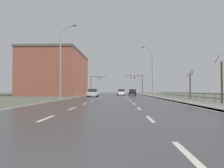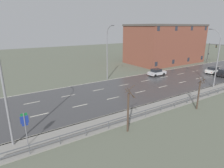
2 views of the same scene
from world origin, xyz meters
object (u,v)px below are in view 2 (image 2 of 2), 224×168
Objects in this scene: street_lamp_foreground at (4,90)px; car_mid_centre at (213,70)px; car_near_left at (157,72)px; car_far_right at (224,73)px; street_lamp_left_bank at (107,54)px; traffic_signal_left at (213,50)px; street_lamp_midground at (217,60)px; brick_building at (165,44)px; highway_sign at (25,125)px.

street_lamp_foreground reaches higher than car_mid_centre.
car_near_left is at bearing 111.14° from street_lamp_foreground.
car_far_right and car_near_left have the same top height.
street_lamp_left_bank is (-14.90, 19.26, -0.06)m from street_lamp_foreground.
car_near_left is (3.31, 10.70, -4.46)m from street_lamp_left_bank.
traffic_signal_left reaches higher than car_far_right.
street_lamp_midground is 12.50m from car_near_left.
street_lamp_left_bank is at bearing -72.43° from brick_building.
car_mid_centre is at bearing 69.20° from street_lamp_left_bank.
car_far_right is at bearing 63.02° from street_lamp_left_bank.
brick_building is (-22.74, 44.05, 0.24)m from street_lamp_foreground.
highway_sign is at bearing -61.11° from brick_building.
traffic_signal_left is at bearing 121.69° from street_lamp_midground.
car_far_right is 20.11m from brick_building.
street_lamp_midground is 0.46× the size of brick_building.
car_near_left is at bearing -122.21° from car_far_right.
highway_sign is (0.94, 1.12, -3.21)m from street_lamp_foreground.
street_lamp_midground is 2.44× the size of car_mid_centre.
highway_sign is 42.00m from car_mid_centre.
highway_sign is (0.94, -30.98, -2.85)m from street_lamp_midground.
car_far_right is (10.82, -12.96, -3.18)m from traffic_signal_left.
car_near_left is (-12.53, 28.84, -1.31)m from highway_sign.
brick_building reaches higher than street_lamp_foreground.
car_mid_centre is 13.71m from car_near_left.
street_lamp_foreground is 24.35m from street_lamp_left_bank.
street_lamp_foreground is at bearing -62.69° from brick_building.
brick_building is at bearing 107.57° from street_lamp_left_bank.
street_lamp_left_bank is at bearing -91.24° from traffic_signal_left.
brick_building reaches higher than street_lamp_midground.
brick_building reaches higher than car_mid_centre.
street_lamp_foreground is 32.44m from car_near_left.
car_near_left is 0.19× the size of brick_building.
car_mid_centre is 1.00× the size of car_far_right.
street_lamp_midground is 2.46× the size of car_near_left.
street_lamp_midground is at bearing -58.31° from traffic_signal_left.
street_lamp_foreground is at bearing -52.29° from street_lamp_left_bank.
street_lamp_midground reaches higher than car_far_right.
traffic_signal_left reaches higher than highway_sign.
street_lamp_left_bank reaches higher than car_mid_centre.
highway_sign is at bearing -81.82° from car_far_right.
street_lamp_midground is at bearing 40.76° from street_lamp_left_bank.
brick_building is (-16.68, 1.54, 4.75)m from car_mid_centre.
street_lamp_midground is at bearing 91.74° from highway_sign.
traffic_signal_left is (-14.13, 54.98, -1.34)m from street_lamp_foreground.
street_lamp_midground is at bearing -61.65° from car_mid_centre.
street_lamp_foreground reaches higher than traffic_signal_left.
brick_building is at bearing 118.89° from highway_sign.
car_far_right is 0.19× the size of brick_building.
car_near_left is at bearing -51.63° from brick_building.
street_lamp_foreground is 1.88× the size of traffic_signal_left.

